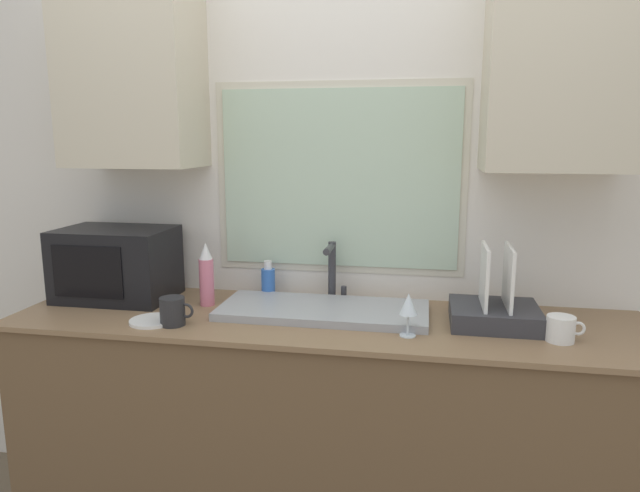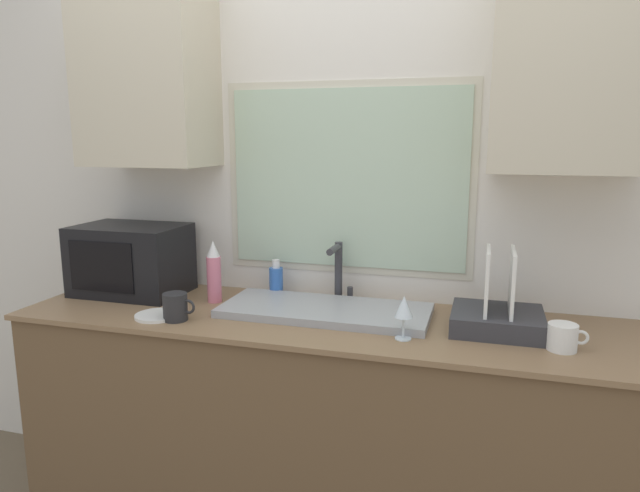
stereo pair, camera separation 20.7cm
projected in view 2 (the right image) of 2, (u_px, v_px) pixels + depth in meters
countertop at (326, 431)px, 2.24m from camera, size 2.38×0.64×0.93m
wall_back at (346, 180)px, 2.33m from camera, size 6.00×0.38×2.60m
sink_basin at (325, 310)px, 2.19m from camera, size 0.80×0.34×0.03m
faucet at (338, 268)px, 2.33m from camera, size 0.08×0.16×0.25m
microwave at (131, 259)px, 2.46m from camera, size 0.46×0.32×0.30m
dish_rack at (497, 315)px, 2.00m from camera, size 0.31×0.28×0.29m
spray_bottle at (214, 273)px, 2.33m from camera, size 0.06×0.06×0.26m
soap_bottle at (276, 280)px, 2.43m from camera, size 0.06×0.06×0.16m
mug_near_sink at (176, 307)px, 2.11m from camera, size 0.13×0.09×0.10m
wine_glass at (404, 308)px, 1.90m from camera, size 0.06×0.06×0.15m
mug_by_rack at (563, 337)px, 1.81m from camera, size 0.13×0.09×0.09m
small_plate at (157, 315)px, 2.15m from camera, size 0.17×0.17×0.01m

